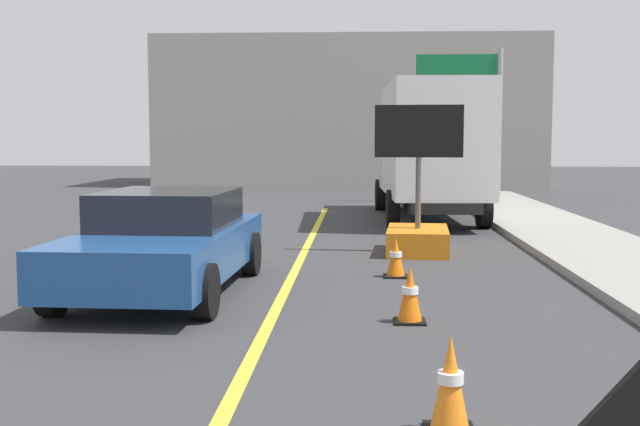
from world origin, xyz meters
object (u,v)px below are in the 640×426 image
(box_truck, at_px, (429,148))
(highway_guide_sign, at_px, (475,97))
(arrow_board_trailer, at_px, (418,227))
(traffic_cone_mid_lane, at_px, (450,385))
(pickup_car, at_px, (165,242))
(traffic_cone_far_lane, at_px, (410,295))
(traffic_cone_curbside, at_px, (396,258))

(box_truck, height_order, highway_guide_sign, highway_guide_sign)
(arrow_board_trailer, distance_m, traffic_cone_mid_lane, 8.95)
(box_truck, xyz_separation_m, pickup_car, (-4.40, -9.89, -1.15))
(arrow_board_trailer, height_order, highway_guide_sign, highway_guide_sign)
(highway_guide_sign, height_order, traffic_cone_far_lane, highway_guide_sign)
(highway_guide_sign, distance_m, traffic_cone_far_lane, 17.61)
(box_truck, distance_m, pickup_car, 10.89)
(box_truck, bearing_deg, pickup_car, -114.01)
(box_truck, distance_m, traffic_cone_curbside, 8.78)
(traffic_cone_curbside, bearing_deg, pickup_car, -157.32)
(traffic_cone_mid_lane, distance_m, traffic_cone_far_lane, 3.38)
(arrow_board_trailer, height_order, traffic_cone_curbside, arrow_board_trailer)
(highway_guide_sign, height_order, traffic_cone_curbside, highway_guide_sign)
(highway_guide_sign, distance_m, traffic_cone_curbside, 14.78)
(pickup_car, xyz_separation_m, traffic_cone_far_lane, (3.22, -1.63, -0.37))
(traffic_cone_far_lane, bearing_deg, traffic_cone_mid_lane, -88.76)
(pickup_car, height_order, traffic_cone_curbside, pickup_car)
(pickup_car, xyz_separation_m, traffic_cone_curbside, (3.19, 1.33, -0.40))
(box_truck, xyz_separation_m, highway_guide_sign, (1.95, 5.54, 1.57))
(arrow_board_trailer, relative_size, highway_guide_sign, 0.54)
(pickup_car, relative_size, highway_guide_sign, 0.92)
(traffic_cone_mid_lane, bearing_deg, box_truck, 85.72)
(highway_guide_sign, relative_size, traffic_cone_curbside, 8.19)
(pickup_car, height_order, traffic_cone_far_lane, pickup_car)
(box_truck, height_order, traffic_cone_mid_lane, box_truck)
(arrow_board_trailer, bearing_deg, highway_guide_sign, 77.04)
(arrow_board_trailer, xyz_separation_m, traffic_cone_mid_lane, (-0.42, -8.94, -0.13))
(traffic_cone_mid_lane, distance_m, traffic_cone_curbside, 6.34)
(arrow_board_trailer, bearing_deg, traffic_cone_far_lane, -95.03)
(pickup_car, bearing_deg, traffic_cone_mid_lane, -56.68)
(arrow_board_trailer, xyz_separation_m, box_truck, (0.70, 5.95, 1.37))
(traffic_cone_far_lane, bearing_deg, traffic_cone_curbside, 90.57)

